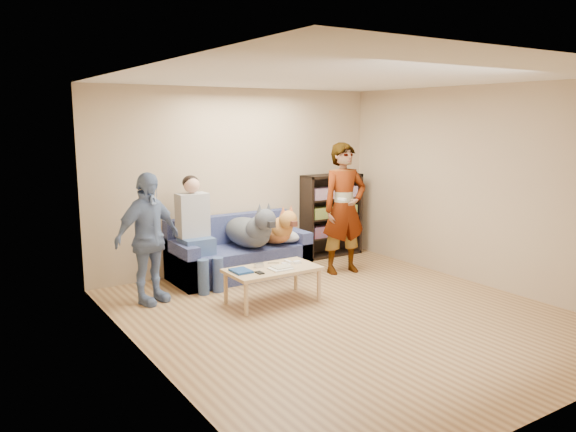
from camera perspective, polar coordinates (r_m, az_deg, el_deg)
ground at (r=6.42m, az=5.92°, el=-9.95°), size 5.00×5.00×0.00m
ceiling at (r=6.05m, az=6.37°, el=13.87°), size 5.00×5.00×0.00m
wall_back at (r=8.18m, az=-4.97°, el=3.74°), size 4.50×0.00×4.50m
wall_front at (r=4.48m, az=26.70°, el=-2.45°), size 4.50×0.00×4.50m
wall_left at (r=5.02m, az=-14.27°, el=-0.46°), size 0.00×5.00×5.00m
wall_right at (r=7.71m, az=19.26°, el=2.84°), size 0.00×5.00×5.00m
blanket at (r=8.01m, az=0.01°, el=-2.11°), size 0.45×0.38×0.15m
person_standing_right at (r=7.92m, az=5.73°, el=0.76°), size 0.72×0.53×1.84m
person_standing_left at (r=6.79m, az=-14.05°, el=-2.24°), size 0.99×0.69×1.56m
held_controller at (r=7.62m, az=5.51°, el=1.71°), size 0.07×0.13×0.03m
notebook_blue at (r=6.54m, az=-4.80°, el=-5.57°), size 0.20×0.26×0.03m
papers at (r=6.64m, az=-0.75°, el=-5.36°), size 0.26×0.20×0.02m
magazine at (r=6.67m, az=-0.62°, el=-5.17°), size 0.22×0.17×0.01m
camera_silver at (r=6.73m, az=-2.98°, el=-5.00°), size 0.11×0.06×0.05m
controller_a at (r=6.92m, az=-0.02°, el=-4.66°), size 0.04×0.13×0.03m
controller_b at (r=6.90m, az=0.91°, el=-4.71°), size 0.09×0.06×0.03m
headphone_cup_a at (r=6.78m, az=-0.03°, el=-5.01°), size 0.07×0.07×0.02m
headphone_cup_b at (r=6.85m, az=-0.40°, el=-4.86°), size 0.07×0.07×0.02m
pen_orange at (r=6.55m, az=-0.99°, el=-5.59°), size 0.13×0.06×0.01m
pen_black at (r=6.90m, az=-1.50°, el=-4.79°), size 0.13×0.08×0.01m
wallet at (r=6.47m, az=-2.91°, el=-5.77°), size 0.07×0.12×0.02m
sofa at (r=7.89m, az=-5.08°, el=-4.02°), size 1.90×0.85×0.82m
person_seated at (r=7.39m, az=-9.34°, el=-1.16°), size 0.40×0.73×1.47m
dog_gray at (r=7.67m, az=-3.82°, el=-1.48°), size 0.46×1.27×0.67m
dog_tan at (r=7.90m, az=-1.43°, el=-1.32°), size 0.41×1.16×0.59m
coffee_table at (r=6.71m, az=-1.57°, el=-5.67°), size 1.10×0.60×0.42m
bookshelf at (r=8.96m, az=4.40°, el=0.27°), size 1.00×0.34×1.30m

